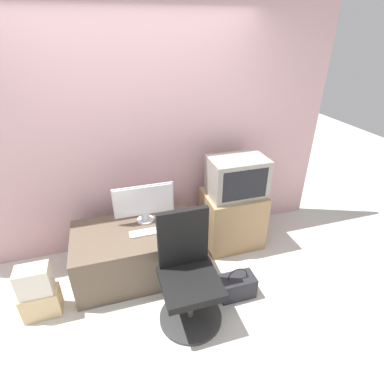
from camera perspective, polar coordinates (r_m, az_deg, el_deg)
The scene contains 12 objects.
ground_plane at distance 2.92m, azimuth -3.88°, elevation -23.68°, with size 12.00×12.00×0.00m, color beige.
wall_back at distance 3.25m, azimuth -10.20°, elevation 10.27°, with size 4.40×0.05×2.60m.
desk at distance 3.22m, azimuth -10.38°, elevation -11.10°, with size 1.24×0.74×0.53m.
side_stand at distance 3.57m, azimuth 7.64°, elevation -5.02°, with size 0.66×0.52×0.67m.
main_monitor at distance 3.08m, azimuth -9.12°, elevation -2.08°, with size 0.61×0.18×0.41m.
keyboard at distance 3.01m, azimuth -8.61°, elevation -7.59°, with size 0.34×0.11×0.01m.
mouse at distance 3.06m, azimuth -4.53°, elevation -6.51°, with size 0.07×0.04×0.03m.
crt_tv at distance 3.29m, azimuth 8.61°, elevation 2.86°, with size 0.61×0.41×0.43m.
office_chair at distance 2.67m, azimuth -0.72°, elevation -16.09°, with size 0.56×0.56×1.03m.
cardboard_box_lower at distance 3.19m, azimuth -26.72°, elevation -18.28°, with size 0.32×0.19×0.27m.
cardboard_box_upper at distance 3.01m, azimuth -27.87°, elevation -14.72°, with size 0.27×0.18×0.27m.
handbag at distance 3.07m, azimuth 8.50°, elevation -17.27°, with size 0.35×0.20×0.34m.
Camera 1 is at (-0.34, -1.74, 2.32)m, focal length 28.00 mm.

